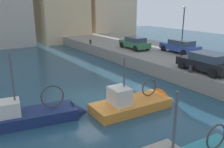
% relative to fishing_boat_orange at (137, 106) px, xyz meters
% --- Properties ---
extents(water_surface, '(80.00, 80.00, 0.00)m').
position_rel_fishing_boat_orange_xyz_m(water_surface, '(-1.50, 2.82, -0.12)').
color(water_surface, navy).
rests_on(water_surface, ground).
extents(quay_wall, '(9.00, 56.00, 1.20)m').
position_rel_fishing_boat_orange_xyz_m(quay_wall, '(10.00, 2.82, 0.48)').
color(quay_wall, gray).
rests_on(quay_wall, ground).
extents(fishing_boat_orange, '(5.77, 2.45, 4.21)m').
position_rel_fishing_boat_orange_xyz_m(fishing_boat_orange, '(0.00, 0.00, 0.00)').
color(fishing_boat_orange, orange).
rests_on(fishing_boat_orange, ground).
extents(fishing_boat_navy, '(6.49, 2.68, 4.67)m').
position_rel_fishing_boat_orange_xyz_m(fishing_boat_navy, '(-5.94, 1.74, -0.02)').
color(fishing_boat_navy, navy).
rests_on(fishing_boat_navy, ground).
extents(parked_car_blue, '(2.24, 4.47, 1.37)m').
position_rel_fishing_boat_orange_xyz_m(parked_car_blue, '(11.02, 6.52, 1.79)').
color(parked_car_blue, '#334C9E').
rests_on(parked_car_blue, quay_wall).
extents(parked_car_green, '(2.10, 4.17, 1.37)m').
position_rel_fishing_boat_orange_xyz_m(parked_car_green, '(8.40, 10.91, 1.78)').
color(parked_car_green, '#387547').
rests_on(parked_car_green, quay_wall).
extents(parked_car_black, '(2.17, 4.40, 1.47)m').
position_rel_fishing_boat_orange_xyz_m(parked_car_black, '(6.91, 0.35, 1.82)').
color(parked_car_black, black).
rests_on(parked_car_black, quay_wall).
extents(mooring_bollard_mid, '(0.28, 0.28, 0.55)m').
position_rel_fishing_boat_orange_xyz_m(mooring_bollard_mid, '(5.85, 0.82, 1.35)').
color(mooring_bollard_mid, '#2D2D33').
rests_on(mooring_bollard_mid, quay_wall).
extents(mooring_bollard_north, '(0.28, 0.28, 0.55)m').
position_rel_fishing_boat_orange_xyz_m(mooring_bollard_north, '(5.85, 16.82, 1.35)').
color(mooring_bollard_north, '#2D2D33').
rests_on(mooring_bollard_north, quay_wall).
extents(quay_streetlamp, '(0.36, 0.36, 4.83)m').
position_rel_fishing_boat_orange_xyz_m(quay_streetlamp, '(11.50, 6.74, 4.33)').
color(quay_streetlamp, '#38383D').
rests_on(quay_streetlamp, quay_wall).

